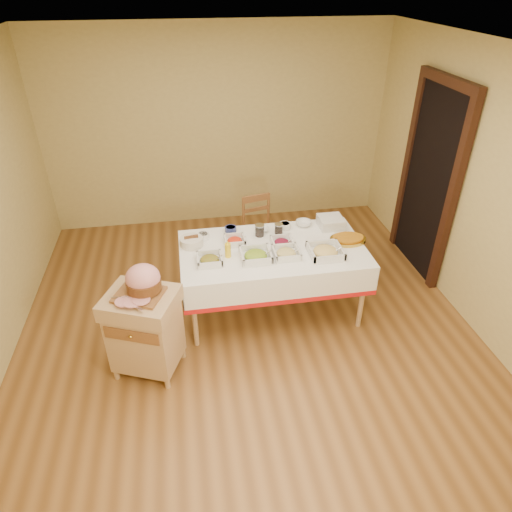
# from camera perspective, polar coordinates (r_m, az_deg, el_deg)

# --- Properties ---
(room_shell) EXTENTS (5.00, 5.00, 5.00)m
(room_shell) POSITION_cam_1_polar(r_m,az_deg,el_deg) (3.93, -1.19, 5.12)
(room_shell) COLOR brown
(room_shell) RESTS_ON ground
(doorway) EXTENTS (0.09, 1.10, 2.20)m
(doorway) POSITION_cam_1_polar(r_m,az_deg,el_deg) (5.50, 20.92, 9.06)
(doorway) COLOR black
(doorway) RESTS_ON ground
(dining_table) EXTENTS (1.82, 1.02, 0.76)m
(dining_table) POSITION_cam_1_polar(r_m,az_deg,el_deg) (4.58, 2.05, -0.71)
(dining_table) COLOR tan
(dining_table) RESTS_ON ground
(butcher_cart) EXTENTS (0.72, 0.66, 0.82)m
(butcher_cart) POSITION_cam_1_polar(r_m,az_deg,el_deg) (4.10, -13.73, -8.79)
(butcher_cart) COLOR tan
(butcher_cart) RESTS_ON ground
(dining_chair) EXTENTS (0.45, 0.44, 0.84)m
(dining_chair) POSITION_cam_1_polar(r_m,az_deg,el_deg) (5.47, 0.51, 3.24)
(dining_chair) COLOR brown
(dining_chair) RESTS_ON ground
(ham_on_board) EXTENTS (0.40, 0.38, 0.27)m
(ham_on_board) POSITION_cam_1_polar(r_m,az_deg,el_deg) (3.83, -13.99, -3.16)
(ham_on_board) COLOR brown
(ham_on_board) RESTS_ON butcher_cart
(serving_dish_a) EXTENTS (0.24, 0.23, 0.10)m
(serving_dish_a) POSITION_cam_1_polar(r_m,az_deg,el_deg) (4.28, -5.83, -0.43)
(serving_dish_a) COLOR silver
(serving_dish_a) RESTS_ON dining_table
(serving_dish_b) EXTENTS (0.29, 0.29, 0.12)m
(serving_dish_b) POSITION_cam_1_polar(r_m,az_deg,el_deg) (4.31, -0.03, 0.09)
(serving_dish_b) COLOR silver
(serving_dish_b) RESTS_ON dining_table
(serving_dish_c) EXTENTS (0.25, 0.25, 0.10)m
(serving_dish_c) POSITION_cam_1_polar(r_m,az_deg,el_deg) (4.36, 3.81, 0.39)
(serving_dish_c) COLOR silver
(serving_dish_c) RESTS_ON dining_table
(serving_dish_d) EXTENTS (0.31, 0.31, 0.12)m
(serving_dish_d) POSITION_cam_1_polar(r_m,az_deg,el_deg) (4.41, 8.69, 0.57)
(serving_dish_d) COLOR silver
(serving_dish_d) RESTS_ON dining_table
(serving_dish_e) EXTENTS (0.21, 0.20, 0.10)m
(serving_dish_e) POSITION_cam_1_polar(r_m,az_deg,el_deg) (4.56, -2.67, 1.95)
(serving_dish_e) COLOR silver
(serving_dish_e) RESTS_ON dining_table
(serving_dish_f) EXTENTS (0.21, 0.20, 0.10)m
(serving_dish_f) POSITION_cam_1_polar(r_m,az_deg,el_deg) (4.54, 3.25, 1.74)
(serving_dish_f) COLOR silver
(serving_dish_f) RESTS_ON dining_table
(small_bowl_left) EXTENTS (0.12, 0.12, 0.06)m
(small_bowl_left) POSITION_cam_1_polar(r_m,az_deg,el_deg) (4.67, -6.62, 2.53)
(small_bowl_left) COLOR silver
(small_bowl_left) RESTS_ON dining_table
(small_bowl_mid) EXTENTS (0.12, 0.12, 0.05)m
(small_bowl_mid) POSITION_cam_1_polar(r_m,az_deg,el_deg) (4.78, -3.19, 3.42)
(small_bowl_mid) COLOR navy
(small_bowl_mid) RESTS_ON dining_table
(small_bowl_right) EXTENTS (0.12, 0.12, 0.06)m
(small_bowl_right) POSITION_cam_1_polar(r_m,az_deg,el_deg) (4.83, 3.66, 3.84)
(small_bowl_right) COLOR silver
(small_bowl_right) RESTS_ON dining_table
(bowl_white_imported) EXTENTS (0.16, 0.16, 0.04)m
(bowl_white_imported) POSITION_cam_1_polar(r_m,az_deg,el_deg) (4.78, 0.77, 3.33)
(bowl_white_imported) COLOR silver
(bowl_white_imported) RESTS_ON dining_table
(bowl_small_imported) EXTENTS (0.20, 0.20, 0.05)m
(bowl_small_imported) POSITION_cam_1_polar(r_m,az_deg,el_deg) (4.91, 5.97, 4.09)
(bowl_small_imported) COLOR silver
(bowl_small_imported) RESTS_ON dining_table
(preserve_jar_left) EXTENTS (0.10, 0.10, 0.12)m
(preserve_jar_left) POSITION_cam_1_polar(r_m,az_deg,el_deg) (4.68, 0.46, 3.16)
(preserve_jar_left) COLOR silver
(preserve_jar_left) RESTS_ON dining_table
(preserve_jar_right) EXTENTS (0.09, 0.09, 0.11)m
(preserve_jar_right) POSITION_cam_1_polar(r_m,az_deg,el_deg) (4.72, 2.85, 3.36)
(preserve_jar_right) COLOR silver
(preserve_jar_right) RESTS_ON dining_table
(mustard_bottle) EXTENTS (0.06, 0.06, 0.18)m
(mustard_bottle) POSITION_cam_1_polar(r_m,az_deg,el_deg) (4.32, -3.54, 0.80)
(mustard_bottle) COLOR gold
(mustard_bottle) RESTS_ON dining_table
(bread_basket) EXTENTS (0.23, 0.23, 0.10)m
(bread_basket) POSITION_cam_1_polar(r_m,az_deg,el_deg) (4.56, -8.06, 1.80)
(bread_basket) COLOR silver
(bread_basket) RESTS_ON dining_table
(plate_stack) EXTENTS (0.25, 0.25, 0.11)m
(plate_stack) POSITION_cam_1_polar(r_m,az_deg,el_deg) (4.91, 9.31, 4.20)
(plate_stack) COLOR silver
(plate_stack) RESTS_ON dining_table
(brass_platter) EXTENTS (0.37, 0.27, 0.05)m
(brass_platter) POSITION_cam_1_polar(r_m,az_deg,el_deg) (4.69, 11.40, 2.08)
(brass_platter) COLOR gold
(brass_platter) RESTS_ON dining_table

